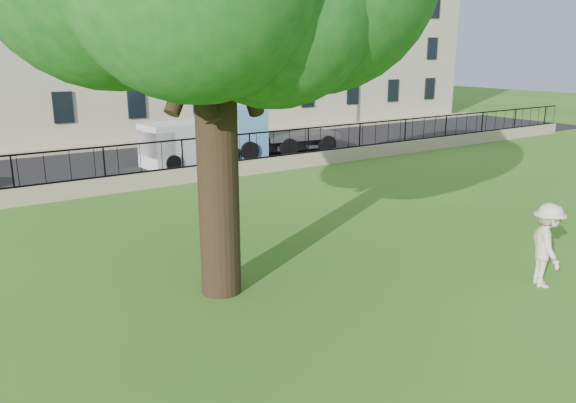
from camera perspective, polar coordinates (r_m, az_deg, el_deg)
ground at (r=12.72m, az=11.93°, el=-8.37°), size 120.00×120.00×0.00m
retaining_wall at (r=22.26m, az=-10.58°, el=2.62°), size 50.00×0.40×0.60m
iron_railing at (r=22.10m, az=-10.68°, el=4.78°), size 50.00×0.05×1.13m
street at (r=26.63m, az=-14.61°, el=3.75°), size 60.00×9.00×0.01m
sidewalk at (r=31.51m, az=-17.81°, el=5.31°), size 60.00×1.40×0.12m
building_row at (r=36.65m, az=-21.34°, el=17.06°), size 56.40×10.40×13.80m
man at (r=13.37m, az=24.78°, el=-4.06°), size 1.28×1.37×1.86m
white_van at (r=25.99m, az=-9.61°, el=5.92°), size 4.78×2.33×1.93m
blue_truck at (r=28.09m, az=-1.19°, el=7.28°), size 5.96×2.74×2.41m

